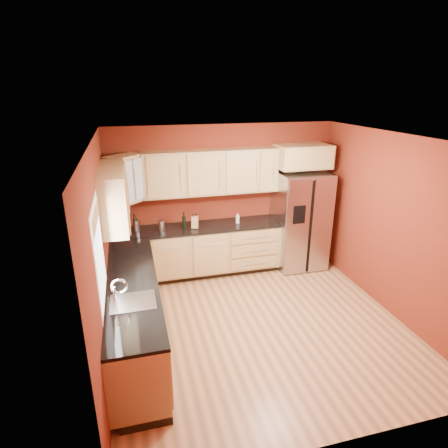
{
  "coord_description": "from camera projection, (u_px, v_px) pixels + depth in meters",
  "views": [
    {
      "loc": [
        -1.62,
        -4.26,
        3.18
      ],
      "look_at": [
        -0.27,
        0.9,
        1.22
      ],
      "focal_mm": 30.0,
      "sensor_mm": 36.0,
      "label": 1
    }
  ],
  "objects": [
    {
      "name": "base_cabinets_left",
      "position": [
        134.0,
        314.0,
        4.8
      ],
      "size": [
        0.6,
        2.8,
        0.88
      ],
      "primitive_type": "cube",
      "color": "#A2754E",
      "rests_on": "floor"
    },
    {
      "name": "wall_back",
      "position": [
        223.0,
        198.0,
        6.72
      ],
      "size": [
        4.0,
        0.04,
        2.6
      ],
      "primitive_type": "cube",
      "color": "maroon",
      "rests_on": "floor"
    },
    {
      "name": "base_cabinets_back",
      "position": [
        197.0,
        252.0,
        6.61
      ],
      "size": [
        2.9,
        0.6,
        0.88
      ],
      "primitive_type": "cube",
      "color": "#A2754E",
      "rests_on": "floor"
    },
    {
      "name": "soap_dispenser",
      "position": [
        238.0,
        218.0,
        6.57
      ],
      "size": [
        0.07,
        0.07,
        0.18
      ],
      "primitive_type": "cylinder",
      "rotation": [
        0.0,
        0.0,
        0.2
      ],
      "color": "white",
      "rests_on": "countertop_back"
    },
    {
      "name": "wine_bottle_b",
      "position": [
        184.0,
        220.0,
        6.31
      ],
      "size": [
        0.08,
        0.08,
        0.29
      ],
      "primitive_type": null,
      "rotation": [
        0.0,
        0.0,
        -0.28
      ],
      "color": "black",
      "rests_on": "countertop_back"
    },
    {
      "name": "wine_bottle_a",
      "position": [
        135.0,
        223.0,
        6.18
      ],
      "size": [
        0.08,
        0.08,
        0.3
      ],
      "primitive_type": null,
      "rotation": [
        0.0,
        0.0,
        0.23
      ],
      "color": "black",
      "rests_on": "countertop_back"
    },
    {
      "name": "floor",
      "position": [
        258.0,
        323.0,
        5.35
      ],
      "size": [
        4.0,
        4.0,
        0.0
      ],
      "primitive_type": "plane",
      "color": "#956139",
      "rests_on": "ground"
    },
    {
      "name": "corner_upper_cabinet",
      "position": [
        125.0,
        179.0,
        5.84
      ],
      "size": [
        0.67,
        0.67,
        0.75
      ],
      "primitive_type": "cube",
      "rotation": [
        0.0,
        0.0,
        0.79
      ],
      "color": "#A2754E",
      "rests_on": "wall_back"
    },
    {
      "name": "ceiling",
      "position": [
        265.0,
        139.0,
        4.45
      ],
      "size": [
        4.0,
        4.0,
        0.0
      ],
      "primitive_type": "plane",
      "color": "silver",
      "rests_on": "wall_back"
    },
    {
      "name": "over_fridge_cabinet",
      "position": [
        303.0,
        156.0,
        6.51
      ],
      "size": [
        0.92,
        0.6,
        0.4
      ],
      "primitive_type": "cube",
      "color": "#A2754E",
      "rests_on": "wall_back"
    },
    {
      "name": "canister_left",
      "position": [
        162.0,
        226.0,
        6.21
      ],
      "size": [
        0.14,
        0.14,
        0.19
      ],
      "primitive_type": "cylinder",
      "rotation": [
        0.0,
        0.0,
        0.24
      ],
      "color": "#B6B7BB",
      "rests_on": "countertop_back"
    },
    {
      "name": "sink_faucet",
      "position": [
        132.0,
        290.0,
        4.13
      ],
      "size": [
        0.5,
        0.42,
        0.3
      ],
      "primitive_type": null,
      "color": "white",
      "rests_on": "countertop_left"
    },
    {
      "name": "wall_left",
      "position": [
        102.0,
        256.0,
        4.43
      ],
      "size": [
        0.04,
        4.0,
        2.6
      ],
      "primitive_type": "cube",
      "color": "maroon",
      "rests_on": "floor"
    },
    {
      "name": "window",
      "position": [
        100.0,
        254.0,
        3.89
      ],
      "size": [
        0.03,
        0.9,
        1.0
      ],
      "primitive_type": "cube",
      "color": "white",
      "rests_on": "wall_left"
    },
    {
      "name": "canister_right",
      "position": [
        137.0,
        226.0,
        6.21
      ],
      "size": [
        0.13,
        0.13,
        0.19
      ],
      "primitive_type": "cylinder",
      "rotation": [
        0.0,
        0.0,
        0.17
      ],
      "color": "#B6B7BB",
      "rests_on": "countertop_back"
    },
    {
      "name": "upper_cabinets_left",
      "position": [
        113.0,
        196.0,
        4.95
      ],
      "size": [
        0.33,
        1.35,
        0.75
      ],
      "primitive_type": "cube",
      "color": "#A2754E",
      "rests_on": "wall_left"
    },
    {
      "name": "countertop_left",
      "position": [
        132.0,
        283.0,
        4.64
      ],
      "size": [
        0.62,
        2.8,
        0.04
      ],
      "primitive_type": "cube",
      "color": "black",
      "rests_on": "base_cabinets_left"
    },
    {
      "name": "upper_cabinets_back",
      "position": [
        211.0,
        172.0,
        6.33
      ],
      "size": [
        2.3,
        0.33,
        0.75
      ],
      "primitive_type": "cube",
      "color": "#A2754E",
      "rests_on": "wall_back"
    },
    {
      "name": "wall_right",
      "position": [
        392.0,
        226.0,
        5.38
      ],
      "size": [
        0.04,
        4.0,
        2.6
      ],
      "primitive_type": "cube",
      "color": "maroon",
      "rests_on": "floor"
    },
    {
      "name": "countertop_back",
      "position": [
        197.0,
        228.0,
        6.45
      ],
      "size": [
        2.9,
        0.62,
        0.04
      ],
      "primitive_type": "cube",
      "color": "black",
      "rests_on": "base_cabinets_back"
    },
    {
      "name": "refrigerator",
      "position": [
        300.0,
        220.0,
        6.84
      ],
      "size": [
        0.9,
        0.75,
        1.78
      ],
      "primitive_type": "cube",
      "color": "#B6B7BB",
      "rests_on": "floor"
    },
    {
      "name": "knife_block",
      "position": [
        195.0,
        222.0,
        6.34
      ],
      "size": [
        0.13,
        0.13,
        0.21
      ],
      "primitive_type": "cube",
      "rotation": [
        0.0,
        0.0,
        -0.35
      ],
      "color": "tan",
      "rests_on": "countertop_back"
    },
    {
      "name": "wall_front",
      "position": [
        345.0,
        330.0,
        3.09
      ],
      "size": [
        4.0,
        0.04,
        2.6
      ],
      "primitive_type": "cube",
      "color": "maroon",
      "rests_on": "floor"
    }
  ]
}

